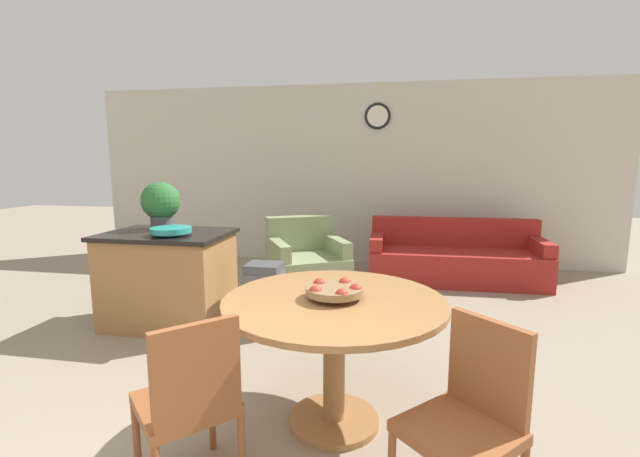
# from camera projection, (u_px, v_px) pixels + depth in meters

# --- Properties ---
(wall_back) EXTENTS (8.00, 0.09, 2.70)m
(wall_back) POSITION_uv_depth(u_px,v_px,m) (346.00, 175.00, 6.55)
(wall_back) COLOR beige
(wall_back) RESTS_ON ground_plane
(dining_table) EXTENTS (1.29, 1.29, 0.78)m
(dining_table) POSITION_uv_depth(u_px,v_px,m) (334.00, 328.00, 2.49)
(dining_table) COLOR #9E6B3D
(dining_table) RESTS_ON ground_plane
(dining_chair_near_left) EXTENTS (0.59, 0.59, 0.89)m
(dining_chair_near_left) POSITION_uv_depth(u_px,v_px,m) (190.00, 398.00, 1.95)
(dining_chair_near_left) COLOR brown
(dining_chair_near_left) RESTS_ON ground_plane
(dining_chair_near_right) EXTENTS (0.59, 0.59, 0.89)m
(dining_chair_near_right) POSITION_uv_depth(u_px,v_px,m) (469.00, 413.00, 1.83)
(dining_chair_near_right) COLOR brown
(dining_chair_near_right) RESTS_ON ground_plane
(fruit_bowl) EXTENTS (0.33, 0.33, 0.10)m
(fruit_bowl) POSITION_uv_depth(u_px,v_px,m) (335.00, 290.00, 2.45)
(fruit_bowl) COLOR olive
(fruit_bowl) RESTS_ON dining_table
(kitchen_island) EXTENTS (1.15, 0.82, 0.90)m
(kitchen_island) POSITION_uv_depth(u_px,v_px,m) (169.00, 278.00, 4.10)
(kitchen_island) COLOR #9E6B3D
(kitchen_island) RESTS_ON ground_plane
(teal_bowl) EXTENTS (0.36, 0.36, 0.07)m
(teal_bowl) POSITION_uv_depth(u_px,v_px,m) (171.00, 230.00, 3.85)
(teal_bowl) COLOR teal
(teal_bowl) RESTS_ON kitchen_island
(potted_plant) EXTENTS (0.37, 0.37, 0.47)m
(potted_plant) POSITION_uv_depth(u_px,v_px,m) (161.00, 203.00, 4.18)
(potted_plant) COLOR #4C4C51
(potted_plant) RESTS_ON kitchen_island
(trash_bin) EXTENTS (0.32, 0.29, 0.64)m
(trash_bin) POSITION_uv_depth(u_px,v_px,m) (265.00, 298.00, 3.92)
(trash_bin) COLOR #56565B
(trash_bin) RESTS_ON ground_plane
(couch) EXTENTS (2.20, 0.88, 0.80)m
(couch) POSITION_uv_depth(u_px,v_px,m) (455.00, 260.00, 5.61)
(couch) COLOR maroon
(couch) RESTS_ON ground_plane
(armchair) EXTENTS (1.21, 1.23, 0.85)m
(armchair) POSITION_uv_depth(u_px,v_px,m) (306.00, 263.00, 5.41)
(armchair) COLOR gray
(armchair) RESTS_ON ground_plane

